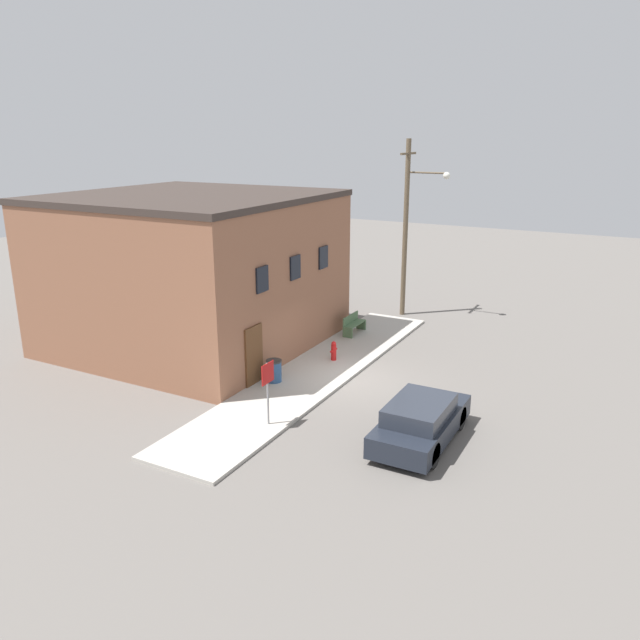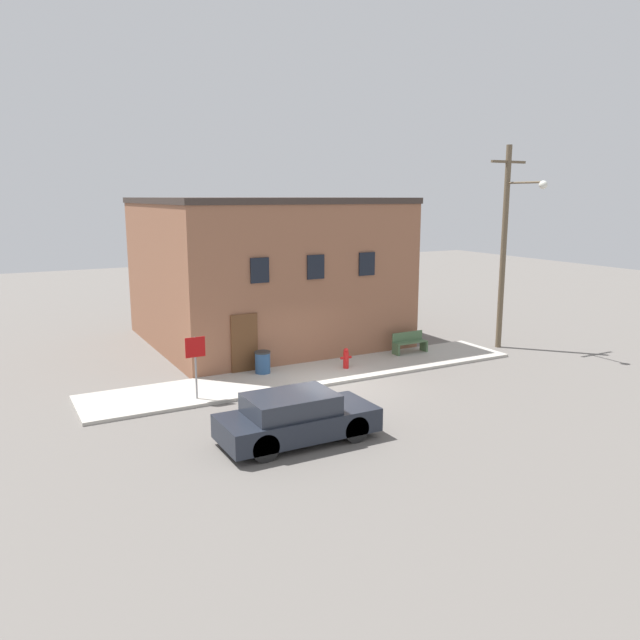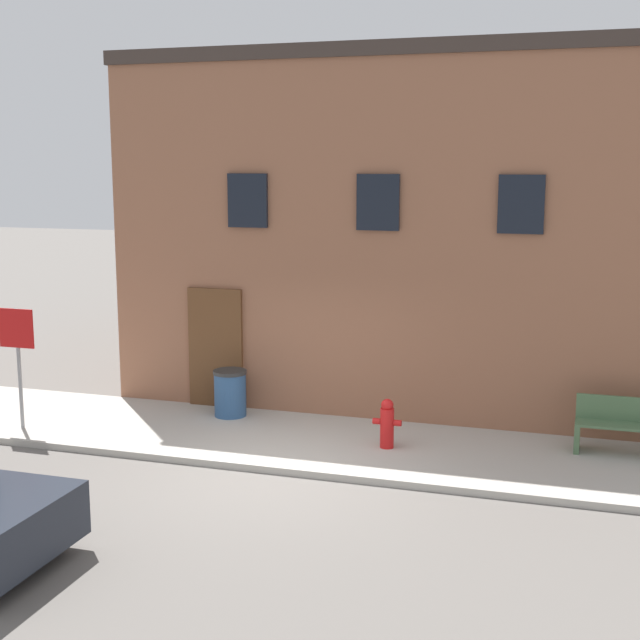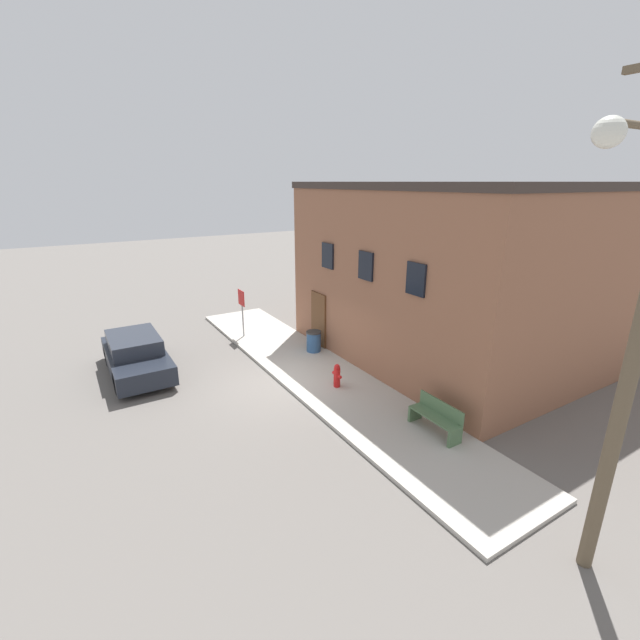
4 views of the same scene
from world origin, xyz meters
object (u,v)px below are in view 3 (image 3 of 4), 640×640
stop_sign (18,346)px  bench (627,427)px  fire_hydrant (387,423)px  trash_bin (230,393)px

stop_sign → bench: size_ratio=1.34×
fire_hydrant → bench: (3.43, 0.77, 0.03)m
fire_hydrant → stop_sign: bearing=-172.3°
fire_hydrant → trash_bin: size_ratio=0.95×
fire_hydrant → trash_bin: bearing=163.3°
bench → stop_sign: bearing=-170.5°
stop_sign → trash_bin: bearing=29.5°
fire_hydrant → stop_sign: size_ratio=0.39×
fire_hydrant → trash_bin: trash_bin is taller
fire_hydrant → stop_sign: 6.00m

